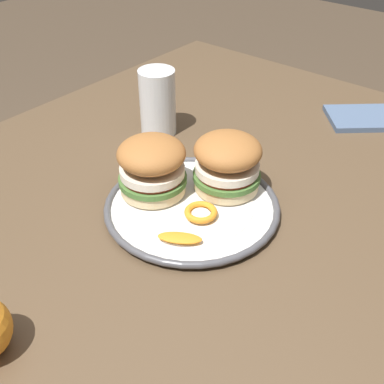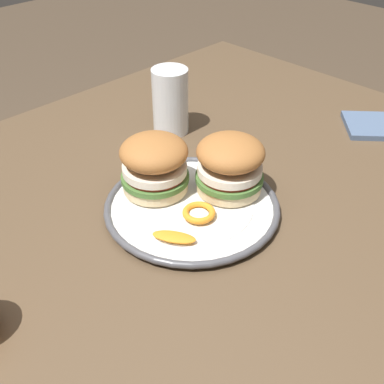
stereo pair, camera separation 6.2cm
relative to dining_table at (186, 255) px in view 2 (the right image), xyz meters
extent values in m
cube|color=brown|center=(0.00, 0.00, 0.07)|extent=(1.39, 1.09, 0.03)
cube|color=brown|center=(0.64, 0.48, -0.30)|extent=(0.06, 0.06, 0.71)
cylinder|color=white|center=(0.02, 0.01, 0.09)|extent=(0.27, 0.27, 0.01)
torus|color=#4C4C51|center=(0.02, 0.01, 0.09)|extent=(0.30, 0.30, 0.01)
cylinder|color=white|center=(0.02, 0.01, 0.10)|extent=(0.21, 0.21, 0.00)
cylinder|color=beige|center=(0.01, 0.08, 0.11)|extent=(0.11, 0.11, 0.02)
cylinder|color=#477033|center=(0.01, 0.08, 0.12)|extent=(0.12, 0.12, 0.01)
cylinder|color=#BC3828|center=(0.01, 0.08, 0.13)|extent=(0.10, 0.10, 0.01)
cylinder|color=silver|center=(0.01, 0.08, 0.14)|extent=(0.11, 0.11, 0.01)
ellipsoid|color=#A36633|center=(0.01, 0.08, 0.17)|extent=(0.16, 0.16, 0.05)
cylinder|color=beige|center=(0.10, -0.01, 0.11)|extent=(0.11, 0.11, 0.02)
cylinder|color=#477033|center=(0.10, -0.01, 0.12)|extent=(0.12, 0.12, 0.01)
cylinder|color=#BC3828|center=(0.10, -0.01, 0.13)|extent=(0.10, 0.10, 0.01)
cylinder|color=silver|center=(0.10, -0.01, 0.14)|extent=(0.11, 0.11, 0.01)
ellipsoid|color=#A36633|center=(0.10, -0.01, 0.17)|extent=(0.16, 0.16, 0.05)
torus|color=orange|center=(0.01, -0.02, 0.11)|extent=(0.06, 0.06, 0.01)
cylinder|color=#F4E5C6|center=(0.01, -0.02, 0.10)|extent=(0.03, 0.03, 0.00)
ellipsoid|color=orange|center=(-0.06, -0.04, 0.10)|extent=(0.06, 0.07, 0.01)
cylinder|color=white|center=(0.19, 0.24, 0.15)|extent=(0.08, 0.08, 0.14)
cylinder|color=silver|center=(0.19, 0.24, 0.13)|extent=(0.07, 0.07, 0.09)
cube|color=slate|center=(0.53, -0.08, 0.09)|extent=(0.20, 0.20, 0.01)
camera|label=1|loc=(-0.48, -0.41, 0.60)|focal=45.54mm
camera|label=2|loc=(-0.44, -0.45, 0.60)|focal=45.54mm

